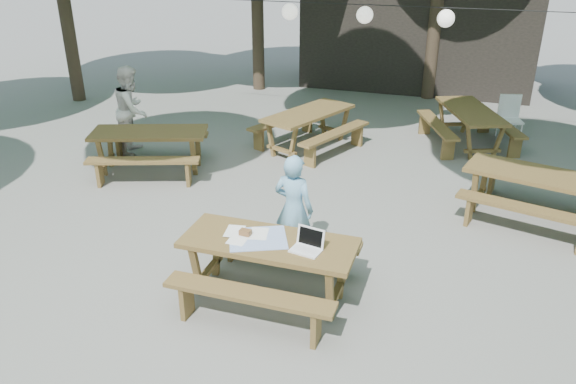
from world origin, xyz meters
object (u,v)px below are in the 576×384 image
Objects in this scene: picnic_table_nw at (151,150)px; woman at (294,209)px; main_picnic_table at (269,268)px; plastic_chair at (509,127)px; second_person at (132,110)px.

woman is at bearing -51.03° from picnic_table_nw.
picnic_table_nw is at bearing -23.26° from woman.
plastic_chair is at bearing 67.33° from main_picnic_table.
woman is 1.63× the size of plastic_chair.
second_person reaches higher than plastic_chair.
second_person is 1.87× the size of plastic_chair.
main_picnic_table is at bearing -127.20° from plastic_chair.
main_picnic_table is at bearing -60.89° from picnic_table_nw.
main_picnic_table and picnic_table_nw have the same top height.
plastic_chair is at bearing 12.58° from picnic_table_nw.
second_person reaches higher than woman.
second_person is at bearing 117.19° from picnic_table_nw.
second_person is (-0.82, 0.78, 0.45)m from picnic_table_nw.
picnic_table_nw is (-3.33, 2.96, 0.00)m from main_picnic_table.
main_picnic_table is 2.22× the size of plastic_chair.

